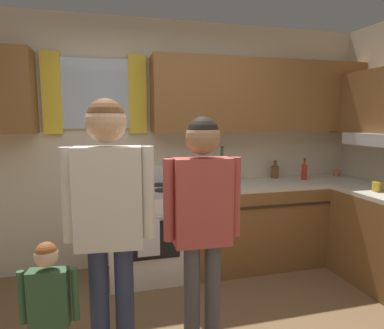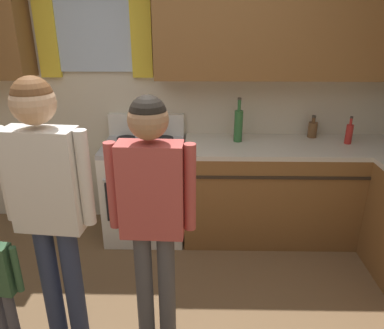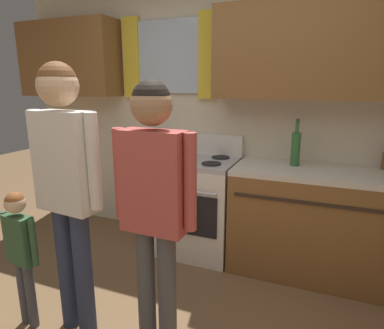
% 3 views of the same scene
% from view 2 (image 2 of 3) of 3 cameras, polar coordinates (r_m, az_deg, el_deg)
% --- Properties ---
extents(back_wall_unit, '(4.60, 0.42, 2.60)m').
position_cam_2_polar(back_wall_unit, '(3.44, -2.31, 14.52)').
color(back_wall_unit, beige).
rests_on(back_wall_unit, ground).
extents(kitchen_counter_run, '(2.15, 1.82, 0.90)m').
position_cam_2_polar(kitchen_counter_run, '(3.42, 22.08, -6.16)').
color(kitchen_counter_run, brown).
rests_on(kitchen_counter_run, ground).
extents(stove_oven, '(0.70, 0.67, 1.10)m').
position_cam_2_polar(stove_oven, '(3.52, -7.09, -3.50)').
color(stove_oven, silver).
rests_on(stove_oven, ground).
extents(bottle_sauce_red, '(0.06, 0.06, 0.25)m').
position_cam_2_polar(bottle_sauce_red, '(3.57, 22.75, 4.38)').
color(bottle_sauce_red, red).
rests_on(bottle_sauce_red, kitchen_counter_run).
extents(bottle_wine_green, '(0.08, 0.08, 0.39)m').
position_cam_2_polar(bottle_wine_green, '(3.37, 7.05, 5.98)').
color(bottle_wine_green, '#2D6633').
rests_on(bottle_wine_green, kitchen_counter_run).
extents(bottle_squat_brown, '(0.08, 0.08, 0.21)m').
position_cam_2_polar(bottle_squat_brown, '(3.65, 17.84, 5.14)').
color(bottle_squat_brown, brown).
rests_on(bottle_squat_brown, kitchen_counter_run).
extents(adult_holding_child, '(0.52, 0.23, 1.69)m').
position_cam_2_polar(adult_holding_child, '(2.21, -21.12, -3.79)').
color(adult_holding_child, '#2D3856').
rests_on(adult_holding_child, ground).
extents(adult_in_plaid, '(0.50, 0.22, 1.59)m').
position_cam_2_polar(adult_in_plaid, '(2.12, -6.14, -5.40)').
color(adult_in_plaid, '#4C4C51').
rests_on(adult_in_plaid, ground).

